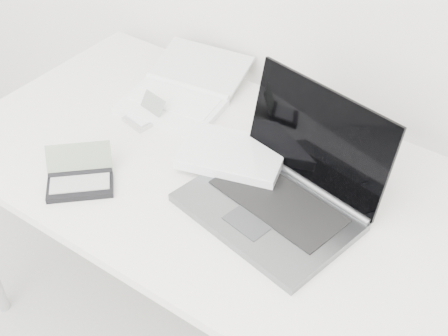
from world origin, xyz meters
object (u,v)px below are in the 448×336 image
Objects in this scene: netbook_open_white at (180,94)px; palmtop_charcoal at (80,179)px; desk at (242,195)px; laptop_large at (269,180)px.

netbook_open_white is 1.93× the size of palmtop_charcoal.
desk is 0.42m from netbook_open_white.
palmtop_charcoal is at bearing -137.61° from laptop_large.
laptop_large is at bearing 1.52° from desk.
laptop_large reaches higher than palmtop_charcoal.
laptop_large is 0.48m from netbook_open_white.
palmtop_charcoal is at bearing -143.15° from desk.
laptop_large is at bearing -33.00° from netbook_open_white.
desk is 0.42m from palmtop_charcoal.
desk is at bearing -37.57° from netbook_open_white.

